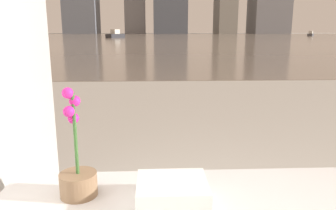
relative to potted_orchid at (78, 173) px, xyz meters
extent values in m
cylinder|color=#8C6B4C|center=(0.00, 0.00, -0.04)|extent=(0.14, 0.14, 0.09)
cylinder|color=#38662D|center=(0.00, 0.00, 0.15)|extent=(0.01, 0.01, 0.30)
sphere|color=#DB238E|center=(-0.01, 0.00, 0.30)|extent=(0.04, 0.04, 0.04)
sphere|color=#DB238E|center=(0.00, 0.01, 0.27)|extent=(0.04, 0.04, 0.04)
sphere|color=#DB238E|center=(-0.01, -0.01, 0.23)|extent=(0.04, 0.04, 0.04)
sphere|color=#DB238E|center=(-0.01, 0.02, 0.20)|extent=(0.04, 0.04, 0.04)
cube|color=white|center=(0.34, -0.07, -0.07)|extent=(0.25, 0.21, 0.04)
cube|color=white|center=(0.34, -0.07, -0.03)|extent=(0.25, 0.21, 0.04)
cube|color=gray|center=(0.52, 61.07, -0.59)|extent=(180.00, 110.00, 0.01)
cube|color=#4C4C51|center=(32.21, 65.23, -0.34)|extent=(2.27, 2.81, 0.48)
cube|color=silver|center=(32.21, 65.23, 0.17)|extent=(1.13, 1.23, 0.55)
cube|color=#2D2D33|center=(-5.45, 50.16, -0.29)|extent=(2.73, 3.48, 0.59)
cube|color=silver|center=(-5.45, 50.16, 0.34)|extent=(1.37, 1.51, 0.67)
camera|label=1|loc=(0.28, -1.11, 0.50)|focal=35.00mm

